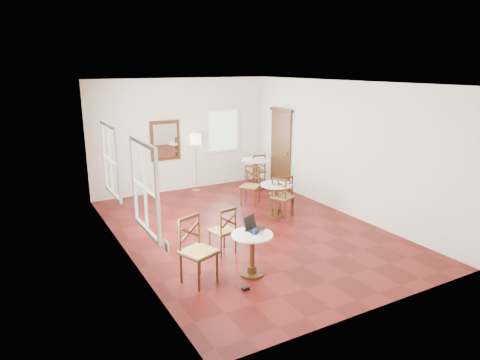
% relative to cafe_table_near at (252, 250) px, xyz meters
% --- Properties ---
extents(ground, '(7.00, 7.00, 0.00)m').
position_rel_cafe_table_near_xyz_m(ground, '(0.93, 1.78, -0.44)').
color(ground, '#56100E').
rests_on(ground, ground).
extents(room_shell, '(5.02, 7.02, 3.01)m').
position_rel_cafe_table_near_xyz_m(room_shell, '(0.87, 2.05, 1.45)').
color(room_shell, silver).
rests_on(room_shell, ground).
extents(cafe_table_near, '(0.68, 0.68, 0.71)m').
position_rel_cafe_table_near_xyz_m(cafe_table_near, '(0.00, 0.00, 0.00)').
color(cafe_table_near, '#402310').
rests_on(cafe_table_near, ground).
extents(cafe_table_mid, '(0.71, 0.71, 0.75)m').
position_rel_cafe_table_near_xyz_m(cafe_table_mid, '(1.93, 2.19, 0.02)').
color(cafe_table_mid, '#402310').
rests_on(cafe_table_mid, ground).
extents(cafe_table_back, '(0.79, 0.79, 0.84)m').
position_rel_cafe_table_near_xyz_m(cafe_table_back, '(2.66, 4.29, 0.08)').
color(cafe_table_back, '#402310').
rests_on(cafe_table_back, ground).
extents(chair_near_a, '(0.48, 0.48, 0.89)m').
position_rel_cafe_table_near_xyz_m(chair_near_a, '(-0.03, 0.97, 0.00)').
color(chair_near_a, '#402310').
rests_on(chair_near_a, ground).
extents(chair_near_b, '(0.63, 0.63, 1.06)m').
position_rel_cafe_table_near_xyz_m(chair_near_b, '(-0.86, 0.21, 0.09)').
color(chair_near_b, '#402310').
rests_on(chair_near_b, ground).
extents(chair_mid_a, '(0.49, 0.49, 0.94)m').
position_rel_cafe_table_near_xyz_m(chair_mid_a, '(2.10, 2.21, 0.02)').
color(chair_mid_a, '#402310').
rests_on(chair_mid_a, ground).
extents(chair_mid_b, '(0.56, 0.56, 0.92)m').
position_rel_cafe_table_near_xyz_m(chair_mid_b, '(2.02, 2.09, 0.02)').
color(chair_mid_b, '#402310').
rests_on(chair_mid_b, ground).
extents(chair_back_a, '(0.48, 0.48, 0.95)m').
position_rel_cafe_table_near_xyz_m(chair_back_a, '(2.79, 4.47, 0.03)').
color(chair_back_a, '#402310').
rests_on(chair_back_a, ground).
extents(chair_back_b, '(0.61, 0.61, 0.94)m').
position_rel_cafe_table_near_xyz_m(chair_back_b, '(1.87, 3.22, 0.03)').
color(chair_back_b, '#402310').
rests_on(chair_back_b, ground).
extents(floor_lamp, '(0.30, 0.30, 1.56)m').
position_rel_cafe_table_near_xyz_m(floor_lamp, '(1.16, 4.93, 0.88)').
color(floor_lamp, '#BF8C3F').
rests_on(floor_lamp, ground).
extents(laptop, '(0.39, 0.37, 0.22)m').
position_rel_cafe_table_near_xyz_m(laptop, '(0.11, 0.16, 0.33)').
color(laptop, black).
rests_on(laptop, cafe_table_near).
extents(mouse, '(0.11, 0.08, 0.04)m').
position_rel_cafe_table_near_xyz_m(mouse, '(0.02, 0.00, 0.29)').
color(mouse, black).
rests_on(mouse, cafe_table_near).
extents(navy_mug, '(0.11, 0.07, 0.09)m').
position_rel_cafe_table_near_xyz_m(navy_mug, '(0.04, -0.03, 0.32)').
color(navy_mug, black).
rests_on(navy_mug, cafe_table_near).
extents(water_glass, '(0.06, 0.06, 0.10)m').
position_rel_cafe_table_near_xyz_m(water_glass, '(0.07, -0.16, 0.32)').
color(water_glass, white).
rests_on(water_glass, cafe_table_near).
extents(power_adapter, '(0.11, 0.07, 0.05)m').
position_rel_cafe_table_near_xyz_m(power_adapter, '(-0.34, -0.38, -0.42)').
color(power_adapter, black).
rests_on(power_adapter, ground).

